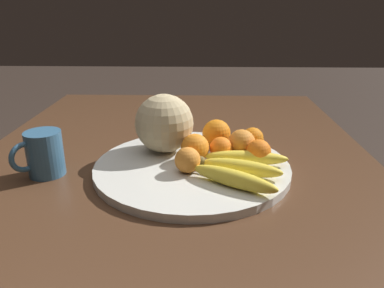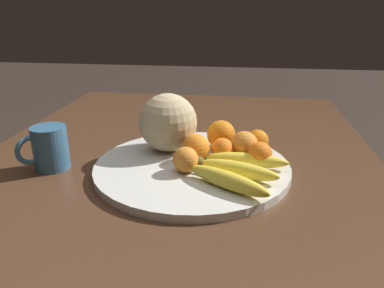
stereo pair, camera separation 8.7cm
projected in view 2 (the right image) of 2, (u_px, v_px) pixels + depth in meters
name	position (u px, v px, depth m)	size (l,w,h in m)	color
kitchen_table	(174.00, 197.00, 0.95)	(1.52, 1.04, 0.72)	#4C301E
fruit_bowl	(192.00, 167.00, 0.89)	(0.46, 0.46, 0.02)	silver
melon	(168.00, 123.00, 0.95)	(0.15, 0.15, 0.15)	#C6B284
banana_bunch	(236.00, 170.00, 0.81)	(0.20, 0.23, 0.04)	brown
orange_front_left	(196.00, 148.00, 0.90)	(0.07, 0.07, 0.07)	orange
orange_front_right	(221.00, 135.00, 0.97)	(0.07, 0.07, 0.07)	orange
orange_mid_center	(244.00, 145.00, 0.91)	(0.07, 0.07, 0.07)	orange
orange_back_left	(185.00, 160.00, 0.84)	(0.06, 0.06, 0.06)	orange
orange_back_right	(257.00, 141.00, 0.96)	(0.06, 0.06, 0.06)	orange
orange_top_small	(222.00, 149.00, 0.90)	(0.06, 0.06, 0.06)	orange
orange_side_extra	(260.00, 154.00, 0.87)	(0.06, 0.06, 0.06)	orange
produce_tag	(205.00, 167.00, 0.87)	(0.10, 0.06, 0.00)	white
ceramic_mug	(49.00, 148.00, 0.89)	(0.11, 0.10, 0.11)	#386689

